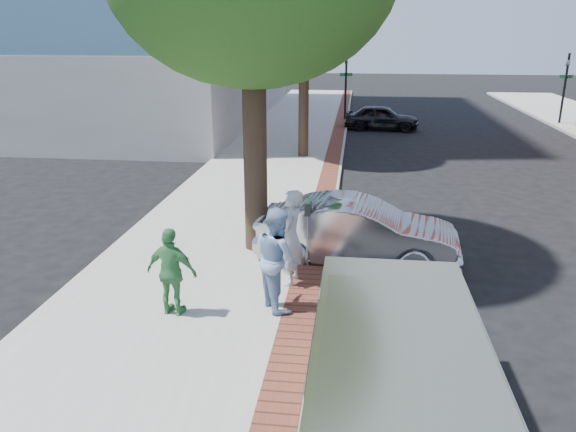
% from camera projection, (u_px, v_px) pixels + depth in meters
% --- Properties ---
extents(ground, '(120.00, 120.00, 0.00)m').
position_uv_depth(ground, '(270.00, 290.00, 11.19)').
color(ground, black).
rests_on(ground, ground).
extents(sidewalk, '(5.00, 60.00, 0.15)m').
position_uv_depth(sidewalk, '(262.00, 182.00, 18.88)').
color(sidewalk, '#9E9991').
rests_on(sidewalk, ground).
extents(brick_strip, '(0.60, 60.00, 0.01)m').
position_uv_depth(brick_strip, '(327.00, 182.00, 18.60)').
color(brick_strip, brown).
rests_on(brick_strip, sidewalk).
extents(curb, '(0.10, 60.00, 0.15)m').
position_uv_depth(curb, '(338.00, 184.00, 18.58)').
color(curb, gray).
rests_on(curb, ground).
extents(office_base, '(18.20, 22.20, 4.00)m').
position_uv_depth(office_base, '(107.00, 83.00, 32.79)').
color(office_base, gray).
rests_on(office_base, ground).
extents(signal_near, '(0.70, 0.15, 3.80)m').
position_uv_depth(signal_near, '(346.00, 81.00, 31.11)').
color(signal_near, black).
rests_on(signal_near, ground).
extents(signal_far, '(0.70, 0.15, 3.80)m').
position_uv_depth(signal_far, '(565.00, 83.00, 29.76)').
color(signal_far, black).
rests_on(signal_far, ground).
extents(tree_far, '(4.80, 4.80, 7.14)m').
position_uv_depth(tree_far, '(304.00, 20.00, 20.89)').
color(tree_far, black).
rests_on(tree_far, sidewalk).
extents(parking_meter, '(0.12, 0.32, 1.47)m').
position_uv_depth(parking_meter, '(308.00, 218.00, 11.66)').
color(parking_meter, gray).
rests_on(parking_meter, sidewalk).
extents(person_gray, '(0.53, 0.74, 1.91)m').
position_uv_depth(person_gray, '(291.00, 238.00, 10.87)').
color(person_gray, '#B1B1B6').
rests_on(person_gray, sidewalk).
extents(person_officer, '(1.07, 1.14, 1.87)m').
position_uv_depth(person_officer, '(277.00, 258.00, 9.94)').
color(person_officer, '#7D9EC2').
rests_on(person_officer, sidewalk).
extents(person_green, '(0.99, 0.55, 1.59)m').
position_uv_depth(person_green, '(172.00, 272.00, 9.70)').
color(person_green, '#3E8A49').
rests_on(person_green, sidewalk).
extents(sedan_silver, '(4.51, 1.92, 1.45)m').
position_uv_depth(sedan_silver, '(358.00, 232.00, 12.28)').
color(sedan_silver, '#AFB0B6').
rests_on(sedan_silver, ground).
extents(bg_car, '(3.90, 1.83, 1.29)m').
position_uv_depth(bg_car, '(382.00, 117.00, 28.99)').
color(bg_car, black).
rests_on(bg_car, ground).
extents(van, '(1.98, 5.07, 1.86)m').
position_uv_depth(van, '(397.00, 391.00, 6.38)').
color(van, '#9C9880').
rests_on(van, ground).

